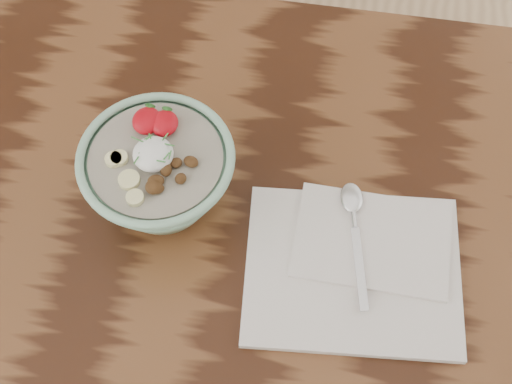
% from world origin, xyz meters
% --- Properties ---
extents(table, '(1.60, 0.90, 0.75)m').
position_xyz_m(table, '(0.00, 0.00, 0.66)').
color(table, '#33190C').
rests_on(table, ground).
extents(breakfast_bowl, '(0.20, 0.20, 0.13)m').
position_xyz_m(breakfast_bowl, '(0.07, 0.06, 0.82)').
color(breakfast_bowl, '#90C1A3').
rests_on(breakfast_bowl, table).
extents(napkin, '(0.29, 0.24, 0.02)m').
position_xyz_m(napkin, '(0.34, 0.00, 0.76)').
color(napkin, white).
rests_on(napkin, table).
extents(spoon, '(0.06, 0.18, 0.01)m').
position_xyz_m(spoon, '(0.33, 0.07, 0.77)').
color(spoon, silver).
rests_on(spoon, napkin).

